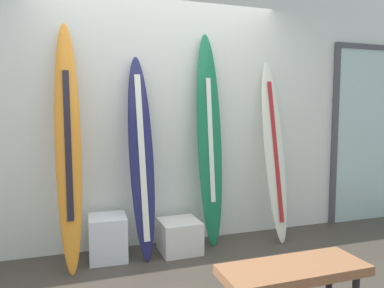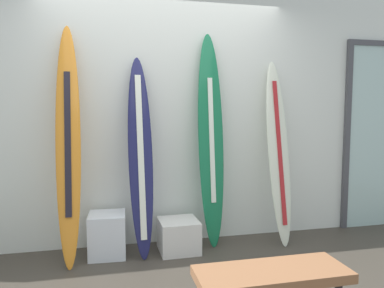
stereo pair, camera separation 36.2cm
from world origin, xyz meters
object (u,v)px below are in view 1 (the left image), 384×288
(surfboard_ivory, at_px, (274,152))
(display_block_center, at_px, (179,236))
(surfboard_sunset, at_px, (68,144))
(glass_door, at_px, (369,131))
(surfboard_emerald, at_px, (210,141))
(bench, at_px, (293,275))
(surfboard_navy, at_px, (141,158))
(display_block_left, at_px, (108,238))

(surfboard_ivory, relative_size, display_block_center, 4.95)
(surfboard_sunset, xyz_separation_m, glass_door, (3.58, 0.28, 0.03))
(surfboard_emerald, bearing_deg, display_block_center, -161.37)
(display_block_center, height_order, bench, bench)
(surfboard_navy, height_order, display_block_center, surfboard_navy)
(surfboard_sunset, bearing_deg, surfboard_emerald, 5.15)
(surfboard_sunset, relative_size, surfboard_emerald, 1.01)
(surfboard_emerald, distance_m, display_block_center, 0.99)
(surfboard_ivory, bearing_deg, display_block_left, -179.94)
(surfboard_sunset, distance_m, bench, 2.11)
(display_block_left, height_order, bench, bench)
(display_block_left, bearing_deg, surfboard_navy, -0.70)
(surfboard_emerald, relative_size, display_block_left, 5.29)
(display_block_left, bearing_deg, display_block_center, -3.24)
(surfboard_sunset, distance_m, display_block_center, 1.38)
(glass_door, height_order, bench, glass_door)
(surfboard_ivory, relative_size, display_block_left, 4.66)
(display_block_left, xyz_separation_m, glass_door, (3.26, 0.24, 0.92))
(surfboard_navy, relative_size, display_block_left, 4.66)
(surfboard_sunset, height_order, glass_door, same)
(display_block_left, xyz_separation_m, bench, (0.97, -1.54, 0.18))
(display_block_left, distance_m, glass_door, 3.39)
(display_block_left, xyz_separation_m, display_block_center, (0.69, -0.04, -0.05))
(surfboard_sunset, xyz_separation_m, bench, (1.30, -1.50, -0.71))
(surfboard_emerald, bearing_deg, surfboard_navy, -173.14)
(surfboard_sunset, relative_size, display_block_center, 5.66)
(bench, bearing_deg, display_block_left, 122.37)
(surfboard_emerald, xyz_separation_m, glass_door, (2.21, 0.16, 0.05))
(surfboard_navy, xyz_separation_m, glass_door, (2.93, 0.24, 0.18))
(surfboard_ivory, xyz_separation_m, bench, (-0.78, -1.54, -0.56))
(surfboard_emerald, bearing_deg, display_block_left, -175.48)
(display_block_left, relative_size, display_block_center, 1.06)
(surfboard_navy, height_order, glass_door, glass_door)
(glass_door, bearing_deg, display_block_left, -175.80)
(bench, bearing_deg, surfboard_navy, 112.94)
(surfboard_sunset, height_order, bench, surfboard_sunset)
(surfboard_ivory, height_order, display_block_center, surfboard_ivory)
(surfboard_ivory, relative_size, bench, 2.05)
(surfboard_emerald, height_order, bench, surfboard_emerald)
(surfboard_navy, bearing_deg, glass_door, 4.74)
(bench, bearing_deg, display_block_center, 100.87)
(surfboard_sunset, bearing_deg, display_block_left, 7.17)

